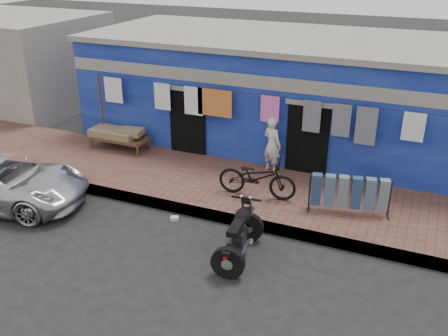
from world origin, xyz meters
TOP-DOWN VIEW (x-y plane):
  - ground at (0.00, 0.00)m, footprint 80.00×80.00m
  - sidewalk at (0.00, 3.00)m, footprint 28.00×3.00m
  - curb at (0.00, 1.55)m, footprint 28.00×0.10m
  - building at (-0.00, 6.99)m, footprint 12.20×5.20m
  - neighbor_left at (-11.00, 7.00)m, footprint 6.00×5.00m
  - clothesline at (-0.17, 4.25)m, footprint 10.06×0.06m
  - seated_person at (0.44, 4.20)m, footprint 0.64×0.54m
  - bicycle at (0.58, 2.64)m, footprint 1.93×0.82m
  - motorcycle at (1.02, 0.38)m, footprint 0.91×1.85m
  - charpoy at (-4.20, 3.95)m, footprint 1.83×0.89m
  - jeans_rack at (2.75, 2.74)m, footprint 2.01×1.11m
  - litter_a at (-0.90, 1.20)m, footprint 0.22×0.20m
  - litter_b at (0.54, 1.20)m, footprint 0.14×0.17m
  - litter_c at (1.01, 1.07)m, footprint 0.20×0.24m

SIDE VIEW (x-z plane):
  - ground at x=0.00m, z-range 0.00..0.00m
  - litter_b at x=0.54m, z-range 0.00..0.07m
  - litter_a at x=-0.90m, z-range 0.00..0.08m
  - litter_c at x=1.01m, z-range 0.00..0.09m
  - sidewalk at x=0.00m, z-range 0.00..0.25m
  - curb at x=0.00m, z-range 0.00..0.25m
  - charpoy at x=-4.20m, z-range 0.25..0.86m
  - motorcycle at x=1.02m, z-range 0.00..1.13m
  - jeans_rack at x=2.75m, z-range 0.25..1.14m
  - bicycle at x=0.58m, z-range 0.25..1.47m
  - seated_person at x=0.44m, z-range 0.25..1.75m
  - building at x=0.00m, z-range 0.01..3.37m
  - neighbor_left at x=-11.00m, z-range 0.00..3.40m
  - clothesline at x=-0.17m, z-range 0.77..2.87m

